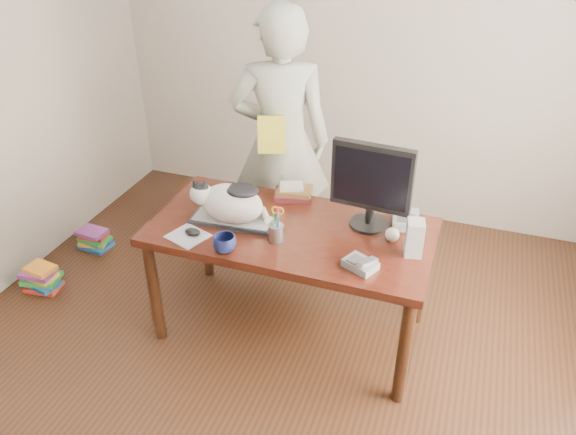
# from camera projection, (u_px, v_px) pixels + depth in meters

# --- Properties ---
(room) EXTENTS (4.50, 4.50, 4.50)m
(room) POSITION_uv_depth(u_px,v_px,m) (245.00, 181.00, 2.38)
(room) COLOR black
(room) RESTS_ON ground
(desk) EXTENTS (1.60, 0.80, 0.75)m
(desk) POSITION_uv_depth(u_px,v_px,m) (295.00, 242.00, 3.32)
(desk) COLOR black
(desk) RESTS_ON ground
(keyboard) EXTENTS (0.50, 0.21, 0.03)m
(keyboard) POSITION_uv_depth(u_px,v_px,m) (233.00, 220.00, 3.23)
(keyboard) COLOR black
(keyboard) RESTS_ON desk
(cat) EXTENTS (0.47, 0.26, 0.27)m
(cat) POSITION_uv_depth(u_px,v_px,m) (229.00, 202.00, 3.16)
(cat) COLOR silver
(cat) RESTS_ON keyboard
(monitor) EXTENTS (0.45, 0.24, 0.51)m
(monitor) POSITION_uv_depth(u_px,v_px,m) (372.00, 182.00, 3.04)
(monitor) COLOR black
(monitor) RESTS_ON desk
(pen_cup) EXTENTS (0.09, 0.09, 0.21)m
(pen_cup) POSITION_uv_depth(u_px,v_px,m) (276.00, 231.00, 3.05)
(pen_cup) COLOR gray
(pen_cup) RESTS_ON desk
(mousepad) EXTENTS (0.25, 0.24, 0.00)m
(mousepad) POSITION_uv_depth(u_px,v_px,m) (188.00, 236.00, 3.11)
(mousepad) COLOR #AAADB6
(mousepad) RESTS_ON desk
(mouse) EXTENTS (0.11, 0.09, 0.04)m
(mouse) POSITION_uv_depth(u_px,v_px,m) (193.00, 232.00, 3.11)
(mouse) COLOR black
(mouse) RESTS_ON mousepad
(coffee_mug) EXTENTS (0.16, 0.16, 0.10)m
(coffee_mug) POSITION_uv_depth(u_px,v_px,m) (225.00, 244.00, 2.96)
(coffee_mug) COLOR #0E1338
(coffee_mug) RESTS_ON desk
(phone) EXTENTS (0.20, 0.17, 0.07)m
(phone) POSITION_uv_depth(u_px,v_px,m) (361.00, 264.00, 2.85)
(phone) COLOR slate
(phone) RESTS_ON desk
(speaker) EXTENTS (0.11, 0.12, 0.20)m
(speaker) POSITION_uv_depth(u_px,v_px,m) (414.00, 238.00, 2.92)
(speaker) COLOR #9D9DA0
(speaker) RESTS_ON desk
(baseball) EXTENTS (0.08, 0.08, 0.08)m
(baseball) POSITION_uv_depth(u_px,v_px,m) (392.00, 235.00, 3.05)
(baseball) COLOR beige
(baseball) RESTS_ON desk
(book_stack) EXTENTS (0.26, 0.22, 0.09)m
(book_stack) POSITION_uv_depth(u_px,v_px,m) (293.00, 192.00, 3.46)
(book_stack) COLOR #451218
(book_stack) RESTS_ON desk
(calculator) EXTENTS (0.17, 0.21, 0.06)m
(calculator) POSITION_uv_depth(u_px,v_px,m) (406.00, 220.00, 3.21)
(calculator) COLOR slate
(calculator) RESTS_ON desk
(person) EXTENTS (0.78, 0.64, 1.84)m
(person) POSITION_uv_depth(u_px,v_px,m) (281.00, 143.00, 3.77)
(person) COLOR beige
(person) RESTS_ON ground
(held_book) EXTENTS (0.20, 0.16, 0.24)m
(held_book) POSITION_uv_depth(u_px,v_px,m) (271.00, 135.00, 3.56)
(held_book) COLOR yellow
(held_book) RESTS_ON person
(book_pile_a) EXTENTS (0.27, 0.22, 0.18)m
(book_pile_a) POSITION_uv_depth(u_px,v_px,m) (42.00, 278.00, 3.86)
(book_pile_a) COLOR red
(book_pile_a) RESTS_ON ground
(book_pile_b) EXTENTS (0.26, 0.20, 0.15)m
(book_pile_b) POSITION_uv_depth(u_px,v_px,m) (94.00, 239.00, 4.31)
(book_pile_b) COLOR #1A539E
(book_pile_b) RESTS_ON ground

